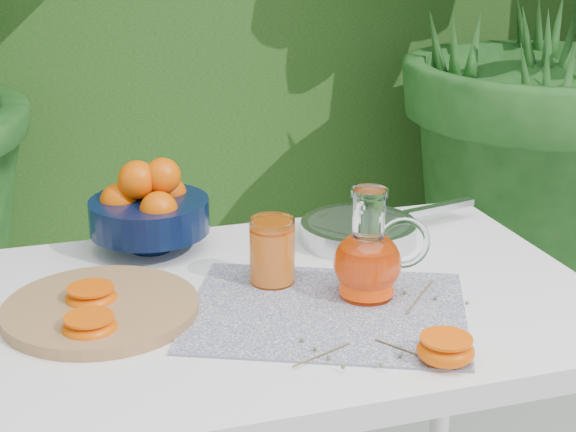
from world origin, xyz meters
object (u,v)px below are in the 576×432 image
object	(u,v)px
white_table	(292,339)
cutting_board	(101,309)
juice_pitcher	(369,260)
saute_pan	(360,230)
fruit_bowl	(149,208)

from	to	relation	value
white_table	cutting_board	world-z (taller)	cutting_board
juice_pitcher	white_table	bearing A→B (deg)	157.11
white_table	saute_pan	size ratio (longest dim) A/B	2.49
white_table	juice_pitcher	xyz separation A→B (m)	(0.11, -0.05, 0.15)
juice_pitcher	saute_pan	size ratio (longest dim) A/B	0.45
cutting_board	saute_pan	world-z (taller)	saute_pan
white_table	fruit_bowl	distance (m)	0.37
white_table	saute_pan	distance (m)	0.29
fruit_bowl	juice_pitcher	size ratio (longest dim) A/B	1.41
white_table	saute_pan	xyz separation A→B (m)	(0.20, 0.19, 0.10)
juice_pitcher	fruit_bowl	bearing A→B (deg)	133.49
cutting_board	juice_pitcher	distance (m)	0.43
white_table	juice_pitcher	world-z (taller)	juice_pitcher
juice_pitcher	cutting_board	bearing A→B (deg)	171.41
white_table	juice_pitcher	bearing A→B (deg)	-22.89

